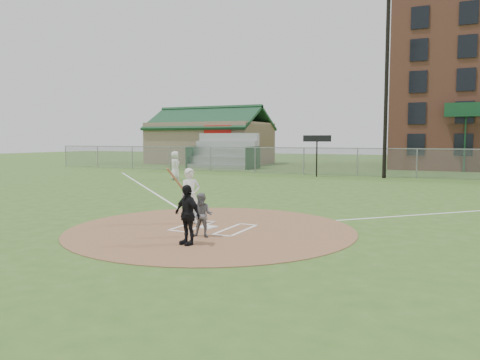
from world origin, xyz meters
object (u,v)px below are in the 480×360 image
at_px(home_plate, 207,227).
at_px(batter_at_plate, 190,196).
at_px(ondeck_player, 175,166).
at_px(catcher, 202,215).
at_px(umpire, 187,215).

distance_m(home_plate, batter_at_plate, 1.23).
height_order(ondeck_player, batter_at_plate, ondeck_player).
bearing_deg(batter_at_plate, catcher, -50.25).
bearing_deg(ondeck_player, batter_at_plate, 166.72).
bearing_deg(ondeck_player, catcher, 167.32).
bearing_deg(catcher, batter_at_plate, 117.24).
xyz_separation_m(ondeck_player, batter_at_plate, (9.12, -13.25, -0.04)).
distance_m(catcher, ondeck_player, 18.17).
relative_size(catcher, ondeck_player, 0.64).
bearing_deg(umpire, batter_at_plate, 138.75).
bearing_deg(catcher, ondeck_player, 112.63).
bearing_deg(batter_at_plate, home_plate, -24.76).
height_order(catcher, batter_at_plate, batter_at_plate).
relative_size(ondeck_player, batter_at_plate, 1.05).
xyz_separation_m(home_plate, catcher, (0.53, -1.24, 0.58)).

